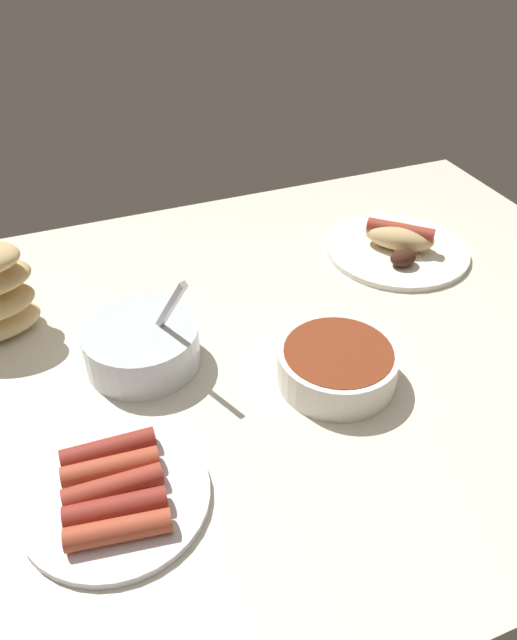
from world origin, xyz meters
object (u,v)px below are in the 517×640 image
at_px(bowl_chili, 337,364).
at_px(plate_hotdog_assembled, 398,245).
at_px(plate_sausages, 115,493).
at_px(bowl_coleslaw, 142,344).

xyz_separation_m(bowl_chili, plate_hotdog_assembled, (0.25, 0.24, -0.01)).
relative_size(bowl_chili, plate_hotdog_assembled, 0.64).
xyz_separation_m(bowl_chili, plate_sausages, (-0.31, -0.08, -0.02)).
distance_m(bowl_chili, plate_sausages, 0.32).
bearing_deg(bowl_chili, plate_sausages, -165.36).
bearing_deg(bowl_coleslaw, plate_sausages, -111.04).
xyz_separation_m(bowl_coleslaw, bowl_chili, (0.23, -0.13, -0.00)).
bearing_deg(plate_hotdog_assembled, plate_sausages, -149.55).
height_order(bowl_coleslaw, bowl_chili, bowl_coleslaw).
distance_m(bowl_chili, plate_hotdog_assembled, 0.35).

